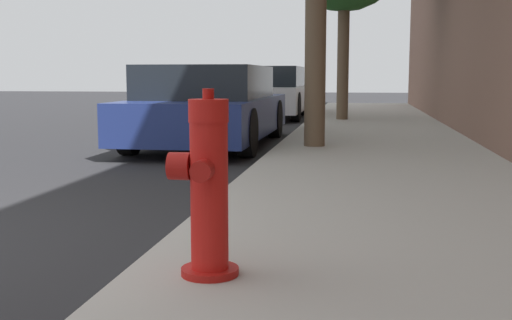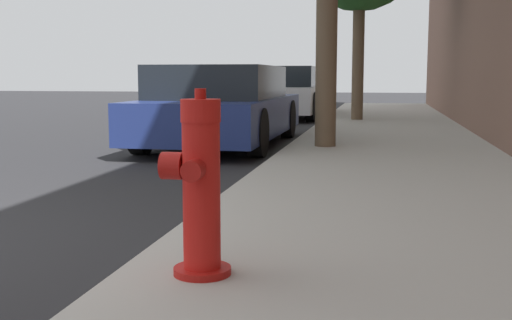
# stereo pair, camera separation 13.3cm
# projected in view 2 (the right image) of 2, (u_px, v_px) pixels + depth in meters

# --- Properties ---
(sidewalk_slab) EXTENTS (2.81, 40.00, 0.14)m
(sidewalk_slab) POSITION_uv_depth(u_px,v_px,m) (405.00, 284.00, 3.17)
(sidewalk_slab) COLOR #A8A59E
(sidewalk_slab) RESTS_ON ground_plane
(fire_hydrant) EXTENTS (0.33, 0.35, 0.89)m
(fire_hydrant) POSITION_uv_depth(u_px,v_px,m) (200.00, 189.00, 3.05)
(fire_hydrant) COLOR #A91511
(fire_hydrant) RESTS_ON sidewalk_slab
(parked_car_near) EXTENTS (1.86, 4.57, 1.24)m
(parked_car_near) POSITION_uv_depth(u_px,v_px,m) (222.00, 107.00, 10.04)
(parked_car_near) COLOR navy
(parked_car_near) RESTS_ON ground_plane
(parked_car_mid) EXTENTS (1.86, 4.16, 1.33)m
(parked_car_mid) POSITION_uv_depth(u_px,v_px,m) (284.00, 93.00, 16.58)
(parked_car_mid) COLOR silver
(parked_car_mid) RESTS_ON ground_plane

